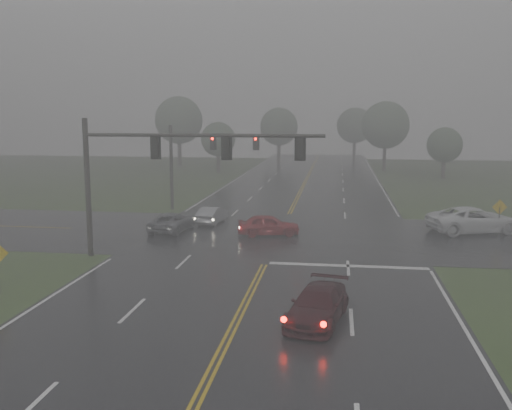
% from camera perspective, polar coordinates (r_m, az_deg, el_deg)
% --- Properties ---
extents(ground, '(180.00, 180.00, 0.00)m').
position_cam_1_polar(ground, '(18.11, -5.13, -17.52)').
color(ground, '#31471E').
rests_on(ground, ground).
extents(main_road, '(18.00, 160.00, 0.02)m').
position_cam_1_polar(main_road, '(36.84, 2.02, -3.63)').
color(main_road, black).
rests_on(main_road, ground).
extents(cross_street, '(120.00, 14.00, 0.02)m').
position_cam_1_polar(cross_street, '(38.79, 2.34, -2.98)').
color(cross_street, black).
rests_on(cross_street, ground).
extents(stop_bar, '(8.50, 0.50, 0.01)m').
position_cam_1_polar(stop_bar, '(31.22, 9.19, -6.08)').
color(stop_bar, white).
rests_on(stop_bar, ground).
extents(sedan_maroon, '(2.75, 4.91, 1.35)m').
position_cam_1_polar(sedan_maroon, '(23.04, 6.15, -11.55)').
color(sedan_maroon, black).
rests_on(sedan_maroon, ground).
extents(sedan_red, '(4.41, 2.42, 1.42)m').
position_cam_1_polar(sedan_red, '(38.52, 1.26, -3.06)').
color(sedan_red, maroon).
rests_on(sedan_red, ground).
extents(sedan_silver, '(1.82, 4.00, 1.27)m').
position_cam_1_polar(sedan_silver, '(42.85, -4.38, -1.85)').
color(sedan_silver, '#989A9F').
rests_on(sedan_silver, ground).
extents(car_grey, '(2.59, 4.87, 1.30)m').
position_cam_1_polar(car_grey, '(40.38, -8.35, -2.59)').
color(car_grey, '#585A5F').
rests_on(car_grey, ground).
extents(pickup_white, '(6.90, 4.64, 1.76)m').
position_cam_1_polar(pickup_white, '(42.20, 20.90, -2.59)').
color(pickup_white, white).
rests_on(pickup_white, ground).
extents(signal_gantry_near, '(13.51, 0.35, 7.89)m').
position_cam_1_polar(signal_gantry_near, '(32.08, -9.88, 4.34)').
color(signal_gantry_near, black).
rests_on(signal_gantry_near, ground).
extents(signal_gantry_far, '(12.27, 0.36, 7.20)m').
position_cam_1_polar(signal_gantry_far, '(48.12, -4.19, 5.41)').
color(signal_gantry_far, black).
rests_on(signal_gantry_far, ground).
extents(sign_diamond_east, '(1.01, 0.24, 2.46)m').
position_cam_1_polar(sign_diamond_east, '(41.48, 23.17, -0.59)').
color(sign_diamond_east, black).
rests_on(sign_diamond_east, ground).
extents(tree_nw_a, '(4.80, 4.80, 7.04)m').
position_cam_1_polar(tree_nw_a, '(80.10, -3.80, 6.56)').
color(tree_nw_a, '#322720').
rests_on(tree_nw_a, ground).
extents(tree_ne_a, '(6.78, 6.78, 9.96)m').
position_cam_1_polar(tree_ne_a, '(84.31, 12.82, 7.80)').
color(tree_ne_a, '#322720').
rests_on(tree_ne_a, ground).
extents(tree_n_mid, '(6.27, 6.27, 9.21)m').
position_cam_1_polar(tree_n_mid, '(95.54, 2.31, 7.83)').
color(tree_n_mid, '#322720').
rests_on(tree_n_mid, ground).
extents(tree_e_near, '(4.42, 4.42, 6.49)m').
position_cam_1_polar(tree_e_near, '(75.88, 18.34, 5.71)').
color(tree_e_near, '#322720').
rests_on(tree_e_near, ground).
extents(tree_nw_b, '(7.41, 7.41, 10.88)m').
position_cam_1_polar(tree_nw_b, '(90.63, -7.72, 8.39)').
color(tree_nw_b, '#322720').
rests_on(tree_nw_b, ground).
extents(tree_n_far, '(6.33, 6.33, 9.29)m').
position_cam_1_polar(tree_n_far, '(103.39, 9.84, 7.84)').
color(tree_n_far, '#322720').
rests_on(tree_n_far, ground).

